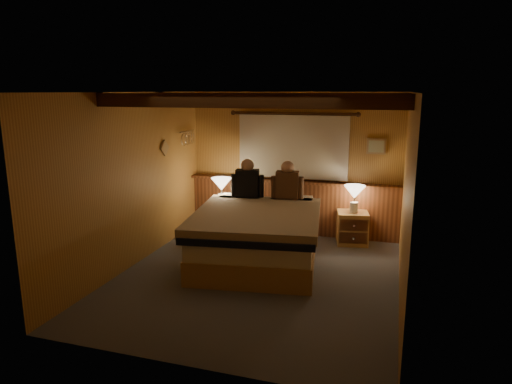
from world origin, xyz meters
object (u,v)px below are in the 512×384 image
at_px(nightstand_left, 223,221).
at_px(nightstand_right, 352,228).
at_px(person_left, 247,182).
at_px(person_right, 287,183).
at_px(duffel_bag, 205,234).
at_px(bed, 258,235).
at_px(lamp_left, 221,186).
at_px(lamp_right, 355,194).

xyz_separation_m(nightstand_left, nightstand_right, (2.09, 0.33, -0.03)).
xyz_separation_m(person_left, person_right, (0.63, 0.08, -0.01)).
xyz_separation_m(person_right, duffel_bag, (-1.24, -0.39, -0.84)).
height_order(nightstand_left, nightstand_right, nightstand_left).
bearing_deg(bed, person_left, 109.73).
bearing_deg(duffel_bag, nightstand_right, 33.43).
xyz_separation_m(nightstand_right, duffel_bag, (-2.25, -0.72, -0.10)).
xyz_separation_m(nightstand_left, duffel_bag, (-0.16, -0.40, -0.13)).
distance_m(bed, lamp_left, 1.34).
distance_m(nightstand_right, lamp_right, 0.57).
relative_size(bed, lamp_left, 5.59).
bearing_deg(bed, lamp_left, 127.51).
xyz_separation_m(nightstand_left, lamp_left, (-0.03, 0.01, 0.60)).
height_order(bed, lamp_right, lamp_right).
bearing_deg(lamp_left, lamp_right, 8.05).
distance_m(lamp_left, person_right, 1.12).
xyz_separation_m(nightstand_left, person_right, (1.09, -0.01, 0.71)).
bearing_deg(nightstand_right, nightstand_left, 177.54).
bearing_deg(nightstand_right, person_left, -177.01).
bearing_deg(nightstand_right, duffel_bag, -173.47).
distance_m(nightstand_right, duffel_bag, 2.36).
bearing_deg(person_left, nightstand_left, 159.10).
height_order(nightstand_right, lamp_right, lamp_right).
relative_size(nightstand_right, person_left, 0.86).
bearing_deg(lamp_left, nightstand_left, -18.30).
height_order(nightstand_right, duffel_bag, nightstand_right).
bearing_deg(person_left, nightstand_right, 4.65).
bearing_deg(bed, person_right, 66.93).
bearing_deg(bed, duffel_bag, 147.45).
bearing_deg(person_left, person_right, -2.18).
bearing_deg(lamp_left, person_left, -11.64).
xyz_separation_m(bed, lamp_right, (1.24, 1.17, 0.44)).
relative_size(person_left, person_right, 1.02).
relative_size(lamp_left, person_left, 0.68).
xyz_separation_m(nightstand_right, person_left, (-1.63, -0.42, 0.74)).
bearing_deg(person_right, nightstand_right, 11.30).
distance_m(lamp_left, person_left, 0.51).
bearing_deg(lamp_right, duffel_bag, -162.60).
bearing_deg(person_left, lamp_left, 158.68).
bearing_deg(lamp_right, person_right, -162.61).
bearing_deg(lamp_left, bed, -44.05).
distance_m(bed, nightstand_right, 1.71).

